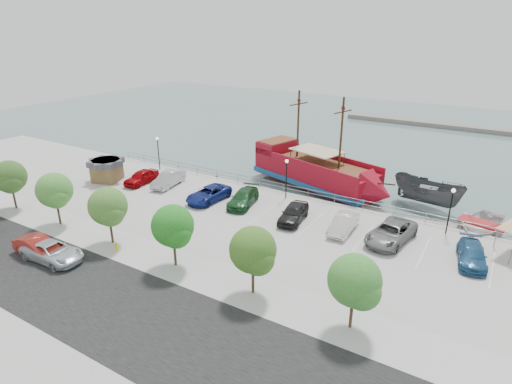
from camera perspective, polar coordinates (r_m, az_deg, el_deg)
The scene contains 33 objects.
ground at distance 41.02m, azimuth -0.25°, elevation -5.05°, with size 160.00×160.00×0.00m, color #4F6C68.
land_slab at distance 28.22m, azimuth -24.68°, elevation -20.52°, with size 100.00×58.00×1.20m, color #A7A6A3.
street at distance 30.04m, azimuth -16.92°, elevation -14.94°, with size 100.00×8.00×0.04m, color black.
sidewalk at distance 33.48m, azimuth -9.33°, elevation -10.04°, with size 100.00×4.00×0.05m, color #AFAFAF.
seawall_railing at distance 46.66m, azimuth 4.74°, elevation 0.34°, with size 50.00×0.06×1.00m.
far_shore at distance 88.60m, azimuth 24.80°, elevation 7.96°, with size 40.00×3.00×0.80m, color gray.
pirate_ship at distance 50.41m, azimuth 8.99°, elevation 2.30°, with size 18.80×10.00×11.64m.
patrol_boat at distance 48.79m, azimuth 21.89°, elevation -0.26°, with size 2.95×7.83×3.03m, color #444548.
speedboat at distance 45.04m, azimuth 27.81°, elevation -4.19°, with size 4.96×6.94×1.44m, color silver.
dock_west at distance 55.78m, azimuth -8.23°, elevation 2.34°, with size 6.17×1.76×0.35m, color gray.
dock_mid at distance 45.48m, azimuth 15.97°, elevation -2.89°, with size 6.39×1.83×0.37m, color gray.
dock_east at distance 44.52m, azimuth 23.97°, elevation -4.52°, with size 7.51×2.15×0.43m, color gray.
shed at distance 53.23m, azimuth -19.28°, elevation 2.86°, with size 3.95×3.95×2.59m.
street_van at distance 37.39m, azimuth -25.53°, elevation -7.20°, with size 2.45×5.32×1.48m, color #B4BDC1.
street_sedan at distance 38.46m, azimuth -27.00°, elevation -6.58°, with size 1.66×4.77×1.57m, color maroon.
fire_hydrant at distance 37.01m, azimuth -18.08°, elevation -6.95°, with size 0.25×0.25×0.72m.
lamp_post_left at distance 54.89m, azimuth -12.94°, elevation 5.80°, with size 0.36×0.36×4.28m.
lamp_post_mid at distance 44.74m, azimuth 4.08°, elevation 2.70°, with size 0.36×0.36×4.28m.
lamp_post_right at distance 40.58m, azimuth 24.59°, elevation -1.35°, with size 0.36×0.36×4.28m.
tree_a at distance 48.23m, azimuth -29.98°, elevation 1.63°, with size 3.30×3.20×5.00m.
tree_b at distance 42.45m, azimuth -25.24°, elevation 0.04°, with size 3.30×3.20×5.00m.
tree_c at distance 37.09m, azimuth -19.07°, elevation -2.02°, with size 3.30×3.20×5.00m.
tree_d at distance 32.36m, azimuth -10.93°, elevation -4.69°, with size 3.30×3.20×5.00m.
tree_e at distance 28.59m, azimuth -0.25°, elevation -8.02°, with size 3.30×3.20×5.00m.
tree_f at distance 26.18m, azimuth 13.24°, elevation -11.74°, with size 3.30×3.20×5.00m.
parked_car_a at distance 51.26m, azimuth -15.04°, elevation 1.95°, with size 1.86×4.61×1.57m, color #9C0207.
parked_car_b at distance 49.78m, azimuth -11.60°, elevation 1.70°, with size 1.72×4.93×1.63m, color #A7A7A7.
parked_car_c at distance 44.94m, azimuth -6.33°, elevation -0.27°, with size 2.49×5.40×1.50m, color navy.
parked_car_d at distance 43.67m, azimuth -1.70°, elevation -0.80°, with size 2.12×5.21×1.51m, color #1C4C25.
parked_car_e at distance 40.28m, azimuth 5.02°, elevation -2.79°, with size 1.95×4.85×1.65m, color black.
parked_car_f at distance 38.99m, azimuth 11.59°, elevation -4.14°, with size 1.62×4.63×1.53m, color silver.
parked_car_g at distance 38.26m, azimuth 17.55°, elevation -5.18°, with size 2.74×5.95×1.65m, color slate.
parked_car_h at distance 37.43m, azimuth 26.83°, elevation -7.46°, with size 1.98×4.87×1.41m, color #21507B.
Camera 1 is at (19.08, -31.26, 17.48)m, focal length 30.00 mm.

